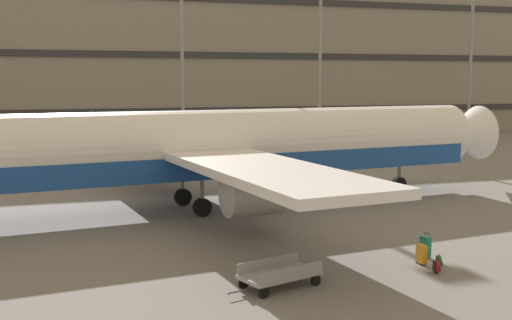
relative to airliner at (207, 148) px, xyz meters
The scene contains 11 objects.
ground_plane 4.40m from the airliner, 10.78° to the left, with size 600.00×600.00×0.00m, color slate.
terminal_structure 51.75m from the airliner, 86.67° to the left, with size 132.26×21.36×19.10m.
airliner is the anchor object (origin of this frame).
light_mast_center_left 34.84m from the airliner, 82.07° to the left, with size 1.80×0.50×24.22m.
light_mast_center_right 39.88m from the airliner, 59.13° to the left, with size 1.80×0.50×25.25m.
light_mast_right 51.38m from the airliner, 40.41° to the left, with size 1.80×0.50×19.85m.
suitcase_small 12.95m from the airliner, 61.91° to the right, with size 0.30×0.48×0.93m.
suitcase_scuffed 13.36m from the airliner, 65.87° to the right, with size 0.23×0.45×0.94m.
backpack_large 14.07m from the airliner, 65.49° to the right, with size 0.35×0.38×0.53m.
backpack_navy 14.39m from the airliner, 68.04° to the right, with size 0.31×0.41×0.54m.
baggage_cart 13.21m from the airliner, 91.82° to the right, with size 3.34×2.07×0.82m.
Camera 1 is at (-9.76, -32.18, 6.62)m, focal length 44.44 mm.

